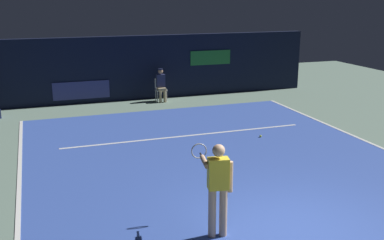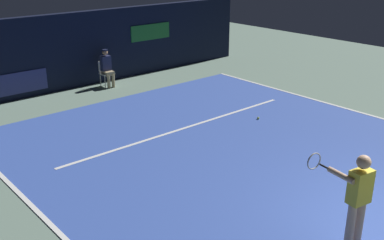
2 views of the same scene
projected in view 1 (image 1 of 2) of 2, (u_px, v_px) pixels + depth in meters
name	position (u px, v px, depth m)	size (l,w,h in m)	color
ground_plane	(209.00, 156.00, 12.43)	(29.09, 29.09, 0.00)	slate
court_surface	(209.00, 156.00, 12.43)	(9.72, 10.72, 0.01)	#3856B2
line_sideline_left	(358.00, 138.00, 13.95)	(0.10, 10.72, 0.01)	white
line_sideline_right	(19.00, 178.00, 10.90)	(0.10, 10.72, 0.01)	white
line_service	(187.00, 136.00, 14.14)	(7.58, 0.10, 0.01)	white
back_wall	(143.00, 68.00, 18.96)	(14.52, 0.33, 2.60)	black
tennis_player	(218.00, 184.00, 8.06)	(0.51, 1.00, 1.73)	#DBAD89
line_judge_on_chair	(161.00, 85.00, 18.64)	(0.46, 0.54, 1.32)	white
tennis_ball	(260.00, 136.00, 14.00)	(0.07, 0.07, 0.07)	#CCE033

